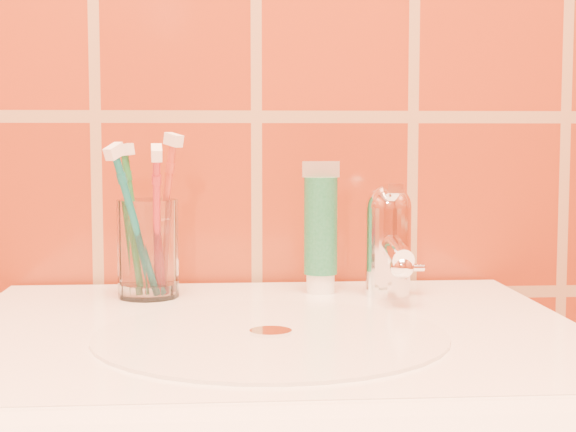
{
  "coord_description": "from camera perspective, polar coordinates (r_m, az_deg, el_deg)",
  "views": [
    {
      "loc": [
        -0.04,
        0.18,
        1.02
      ],
      "look_at": [
        0.03,
        1.08,
        0.94
      ],
      "focal_mm": 55.0,
      "sensor_mm": 36.0,
      "label": 1
    }
  ],
  "objects": [
    {
      "name": "toothbrush_2",
      "position": [
        0.9,
        -8.49,
        -0.58
      ],
      "size": [
        0.04,
        0.14,
        0.19
      ],
      "primitive_type": null,
      "rotation": [
        0.39,
        0.0,
        0.1
      ],
      "color": "#A3222A",
      "rests_on": "glass_tumbler"
    },
    {
      "name": "toothbrush_0",
      "position": [
        0.93,
        -9.93,
        -0.37
      ],
      "size": [
        0.07,
        0.07,
        0.17
      ],
      "primitive_type": null,
      "rotation": [
        0.15,
        0.0,
        -2.09
      ],
      "color": "#1D6D37",
      "rests_on": "glass_tumbler"
    },
    {
      "name": "glass_tumbler",
      "position": [
        0.94,
        -9.04,
        -2.1
      ],
      "size": [
        0.07,
        0.07,
        0.1
      ],
      "primitive_type": "cylinder",
      "rotation": [
        0.0,
        0.0,
        -0.19
      ],
      "color": "white",
      "rests_on": "pedestal_sink"
    },
    {
      "name": "toothpaste_tube",
      "position": [
        0.95,
        2.12,
        -1.02
      ],
      "size": [
        0.04,
        0.04,
        0.14
      ],
      "rotation": [
        0.0,
        0.0,
        0.01
      ],
      "color": "white",
      "rests_on": "pedestal_sink"
    },
    {
      "name": "faucet",
      "position": [
        0.93,
        6.55,
        -1.35
      ],
      "size": [
        0.05,
        0.11,
        0.12
      ],
      "color": "white",
      "rests_on": "pedestal_sink"
    },
    {
      "name": "toothbrush_3",
      "position": [
        0.9,
        -9.84,
        -0.55
      ],
      "size": [
        0.12,
        0.14,
        0.18
      ],
      "primitive_type": null,
      "rotation": [
        0.39,
        0.0,
        -0.59
      ],
      "color": "#0C6567",
      "rests_on": "glass_tumbler"
    },
    {
      "name": "toothbrush_1",
      "position": [
        0.93,
        -8.02,
        -0.04
      ],
      "size": [
        0.09,
        0.09,
        0.19
      ],
      "primitive_type": null,
      "rotation": [
        0.2,
        0.0,
        0.78
      ],
      "color": "#B63B27",
      "rests_on": "glass_tumbler"
    }
  ]
}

